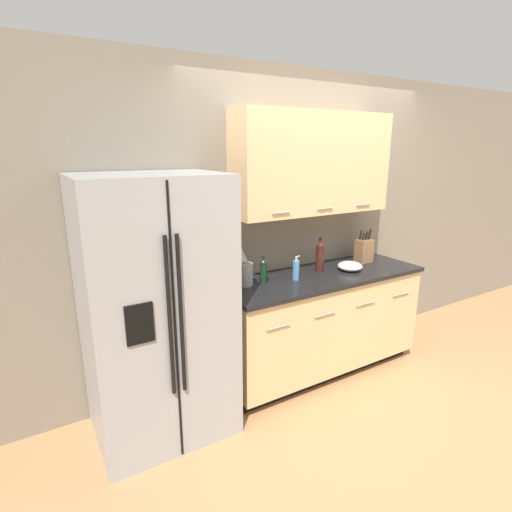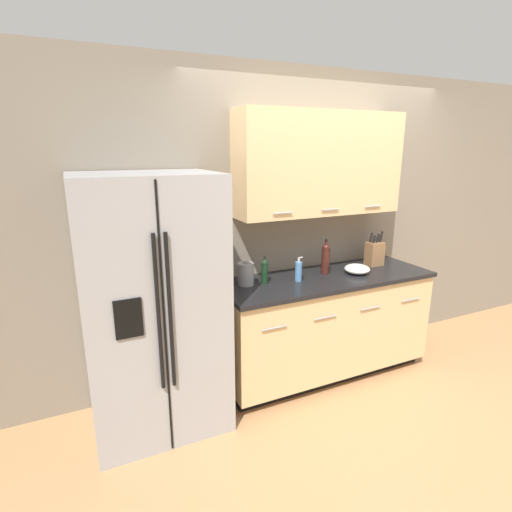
# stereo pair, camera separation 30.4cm
# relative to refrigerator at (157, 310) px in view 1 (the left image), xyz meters

# --- Properties ---
(ground_plane) EXTENTS (14.00, 14.00, 0.00)m
(ground_plane) POSITION_rel_refrigerator_xyz_m (1.58, -0.72, -0.90)
(ground_plane) COLOR #B27F51
(wall_back) EXTENTS (10.00, 0.39, 2.60)m
(wall_back) POSITION_rel_refrigerator_xyz_m (1.55, 0.35, 0.52)
(wall_back) COLOR gray
(wall_back) RESTS_ON ground_plane
(counter_unit) EXTENTS (1.86, 0.64, 0.91)m
(counter_unit) POSITION_rel_refrigerator_xyz_m (1.46, 0.05, -0.44)
(counter_unit) COLOR black
(counter_unit) RESTS_ON ground_plane
(refrigerator) EXTENTS (0.91, 0.74, 1.80)m
(refrigerator) POSITION_rel_refrigerator_xyz_m (0.00, 0.00, 0.00)
(refrigerator) COLOR #9E9EA0
(refrigerator) RESTS_ON ground_plane
(knife_block) EXTENTS (0.16, 0.11, 0.31)m
(knife_block) POSITION_rel_refrigerator_xyz_m (2.05, 0.13, 0.12)
(knife_block) COLOR olive
(knife_block) RESTS_ON counter_unit
(wine_bottle) EXTENTS (0.07, 0.07, 0.30)m
(wine_bottle) POSITION_rel_refrigerator_xyz_m (1.49, 0.11, 0.14)
(wine_bottle) COLOR #3D1914
(wine_bottle) RESTS_ON counter_unit
(soap_dispenser) EXTENTS (0.06, 0.06, 0.20)m
(soap_dispenser) POSITION_rel_refrigerator_xyz_m (1.17, 0.03, 0.09)
(soap_dispenser) COLOR #4C7FB2
(soap_dispenser) RESTS_ON counter_unit
(oil_bottle) EXTENTS (0.05, 0.05, 0.22)m
(oil_bottle) POSITION_rel_refrigerator_xyz_m (0.90, 0.10, 0.11)
(oil_bottle) COLOR black
(oil_bottle) RESTS_ON counter_unit
(steel_canister) EXTENTS (0.13, 0.13, 0.19)m
(steel_canister) POSITION_rel_refrigerator_xyz_m (0.75, 0.13, 0.09)
(steel_canister) COLOR gray
(steel_canister) RESTS_ON counter_unit
(mixing_bowl) EXTENTS (0.22, 0.22, 0.08)m
(mixing_bowl) POSITION_rel_refrigerator_xyz_m (1.74, -0.01, 0.04)
(mixing_bowl) COLOR white
(mixing_bowl) RESTS_ON counter_unit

